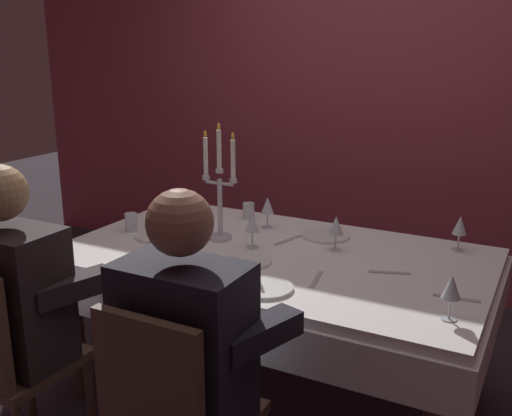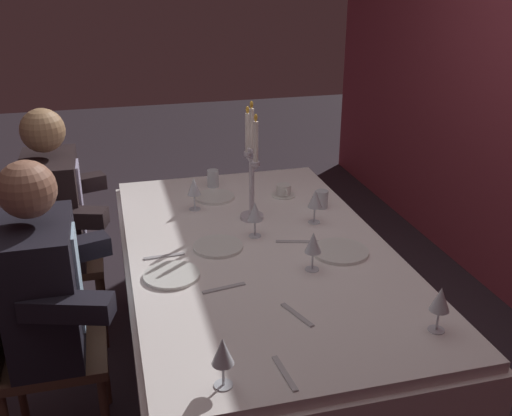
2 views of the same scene
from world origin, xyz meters
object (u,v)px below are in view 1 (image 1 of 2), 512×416
at_px(dinner_plate_2, 247,261).
at_px(dinner_plate_1, 326,235).
at_px(seated_diner_0, 10,295).
at_px(seated_diner_1, 183,342).
at_px(dinner_plate_0, 265,288).
at_px(coffee_cup_0, 204,216).
at_px(wine_glass_2, 336,226).
at_px(wine_glass_5, 159,225).
at_px(water_tumbler_0, 249,211).
at_px(wine_glass_0, 451,288).
at_px(candelabra, 220,194).
at_px(wine_glass_3, 252,224).
at_px(wine_glass_1, 267,206).
at_px(water_tumbler_1, 131,222).
at_px(dining_table, 273,276).
at_px(wine_glass_4, 460,227).
at_px(dinner_plate_3, 156,236).

bearing_deg(dinner_plate_2, dinner_plate_1, 70.65).
xyz_separation_m(dinner_plate_1, seated_diner_0, (-0.81, -1.20, -0.01)).
xyz_separation_m(dinner_plate_2, seated_diner_1, (0.15, -0.71, -0.01)).
relative_size(dinner_plate_0, coffee_cup_0, 1.67).
distance_m(wine_glass_2, wine_glass_5, 0.81).
distance_m(water_tumbler_0, seated_diner_1, 1.38).
bearing_deg(wine_glass_2, dinner_plate_1, 123.91).
bearing_deg(wine_glass_0, candelabra, 162.00).
height_order(wine_glass_3, coffee_cup_0, wine_glass_3).
xyz_separation_m(coffee_cup_0, seated_diner_0, (-0.13, -1.16, -0.03)).
xyz_separation_m(water_tumbler_0, seated_diner_1, (0.47, -1.30, -0.05)).
xyz_separation_m(dinner_plate_2, wine_glass_5, (-0.44, -0.03, 0.11)).
distance_m(wine_glass_1, seated_diner_0, 1.30).
xyz_separation_m(water_tumbler_0, water_tumbler_1, (-0.42, -0.47, 0.00)).
bearing_deg(water_tumbler_0, wine_glass_1, -30.47).
bearing_deg(water_tumbler_1, wine_glass_5, -26.79).
distance_m(candelabra, dinner_plate_2, 0.41).
bearing_deg(dinner_plate_2, coffee_cup_0, 138.61).
bearing_deg(dinner_plate_0, dining_table, 111.71).
height_order(wine_glass_1, wine_glass_5, same).
relative_size(water_tumbler_0, seated_diner_0, 0.07).
distance_m(dinner_plate_2, wine_glass_1, 0.52).
bearing_deg(wine_glass_4, water_tumbler_1, -162.67).
height_order(dinner_plate_2, wine_glass_1, wine_glass_1).
relative_size(wine_glass_1, water_tumbler_0, 1.86).
xyz_separation_m(dinner_plate_3, wine_glass_5, (0.12, -0.12, 0.11)).
relative_size(dinner_plate_0, wine_glass_2, 1.35).
bearing_deg(wine_glass_3, water_tumbler_1, -174.32).
xyz_separation_m(dinner_plate_2, wine_glass_0, (0.88, -0.16, 0.11)).
bearing_deg(seated_diner_0, wine_glass_1, 67.66).
distance_m(candelabra, water_tumbler_1, 0.51).
bearing_deg(dinner_plate_1, dining_table, -112.32).
distance_m(wine_glass_0, coffee_cup_0, 1.51).
relative_size(wine_glass_3, coffee_cup_0, 1.24).
height_order(dinner_plate_3, water_tumbler_1, water_tumbler_1).
xyz_separation_m(wine_glass_5, water_tumbler_1, (-0.29, 0.15, -0.07)).
distance_m(dining_table, water_tumbler_1, 0.80).
height_order(wine_glass_0, wine_glass_5, same).
bearing_deg(water_tumbler_1, dinner_plate_1, 22.43).
height_order(dinner_plate_3, water_tumbler_0, water_tumbler_0).
height_order(wine_glass_0, seated_diner_0, seated_diner_0).
bearing_deg(seated_diner_0, dinner_plate_0, 30.20).
bearing_deg(coffee_cup_0, water_tumbler_0, 34.97).
height_order(dinner_plate_0, wine_glass_1, wine_glass_1).
height_order(dinner_plate_0, seated_diner_1, seated_diner_1).
height_order(dining_table, wine_glass_2, wine_glass_2).
xyz_separation_m(dinner_plate_1, wine_glass_3, (-0.25, -0.31, 0.11)).
relative_size(wine_glass_3, seated_diner_1, 0.13).
distance_m(candelabra, wine_glass_4, 1.12).
xyz_separation_m(wine_glass_4, water_tumbler_0, (-1.09, -0.01, -0.07)).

